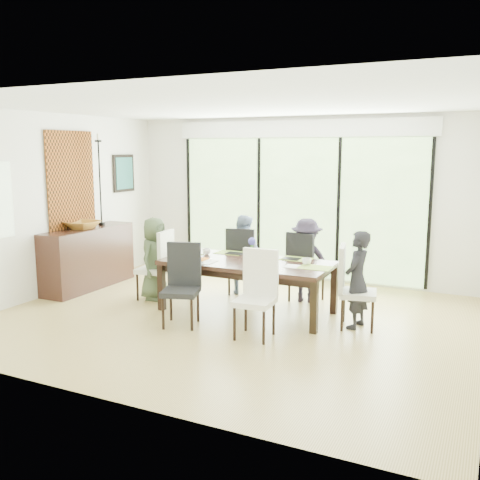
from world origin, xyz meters
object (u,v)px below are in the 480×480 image
at_px(chair_right_end, 359,287).
at_px(chair_far_left, 244,260).
at_px(chair_near_left, 181,285).
at_px(chair_near_right, 254,295).
at_px(person_right_end, 357,280).
at_px(sideboard, 88,258).
at_px(table_top, 247,263).
at_px(person_far_left, 243,254).
at_px(cup_b, 254,260).
at_px(person_left_end, 155,258).
at_px(vase, 252,256).
at_px(cup_c, 307,262).
at_px(person_far_right, 306,260).
at_px(chair_far_right, 307,266).
at_px(chair_left_end, 154,264).
at_px(laptop, 188,256).
at_px(bowl, 82,225).
at_px(cup_a, 207,251).

distance_m(chair_right_end, chair_far_left, 2.13).
xyz_separation_m(chair_far_left, chair_near_left, (-0.05, -1.72, 0.00)).
xyz_separation_m(chair_near_right, person_right_end, (0.98, 0.87, 0.09)).
bearing_deg(sideboard, table_top, -1.90).
distance_m(chair_right_end, person_far_left, 2.12).
height_order(chair_right_end, cup_b, chair_right_end).
height_order(chair_near_right, cup_b, chair_near_right).
distance_m(person_left_end, sideboard, 1.33).
height_order(chair_near_right, vase, chair_near_right).
distance_m(cup_c, sideboard, 3.61).
height_order(chair_near_left, person_far_right, person_far_right).
xyz_separation_m(table_top, chair_far_right, (0.55, 0.85, -0.16)).
xyz_separation_m(chair_left_end, person_far_left, (1.05, 0.83, 0.09)).
bearing_deg(laptop, person_left_end, 132.13).
bearing_deg(person_left_end, chair_near_right, -116.95).
bearing_deg(person_left_end, vase, -91.36).
bearing_deg(cup_b, person_right_end, 4.30).
distance_m(person_far_left, cup_c, 1.45).
xyz_separation_m(chair_far_right, person_far_right, (0.00, -0.02, 0.09)).
bearing_deg(chair_far_left, person_right_end, 146.35).
distance_m(person_right_end, cup_c, 0.70).
xyz_separation_m(vase, bowl, (-2.85, -0.06, 0.26)).
height_order(chair_far_right, bowl, bowl).
height_order(table_top, cup_a, cup_a).
bearing_deg(chair_near_left, chair_left_end, 121.38).
height_order(chair_far_right, chair_near_left, same).
height_order(cup_c, bowl, bowl).
height_order(table_top, chair_far_left, chair_far_left).
bearing_deg(laptop, chair_far_right, -4.69).
bearing_deg(vase, person_right_end, -2.00).
distance_m(table_top, sideboard, 2.81).
xyz_separation_m(chair_near_right, bowl, (-3.30, 0.86, 0.50)).
xyz_separation_m(table_top, cup_b, (0.15, -0.10, 0.07)).
bearing_deg(chair_near_right, laptop, 146.62).
bearing_deg(chair_far_left, person_left_end, 29.65).
xyz_separation_m(table_top, chair_far_left, (-0.45, 0.85, -0.16)).
height_order(person_far_left, person_far_right, same).
distance_m(person_far_left, cup_b, 1.12).
distance_m(vase, bowl, 2.87).
bearing_deg(chair_far_left, chair_right_end, 146.56).
bearing_deg(chair_near_right, cup_c, 69.13).
height_order(laptop, cup_c, cup_c).
distance_m(chair_left_end, bowl, 1.40).
distance_m(chair_right_end, chair_far_right, 1.27).
height_order(table_top, chair_far_right, chair_far_right).
height_order(person_far_right, cup_b, person_far_right).
xyz_separation_m(person_far_left, cup_b, (0.60, -0.93, 0.14)).
bearing_deg(chair_near_left, table_top, 42.52).
bearing_deg(person_far_left, chair_far_right, -173.12).
bearing_deg(cup_c, chair_left_end, -177.51).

